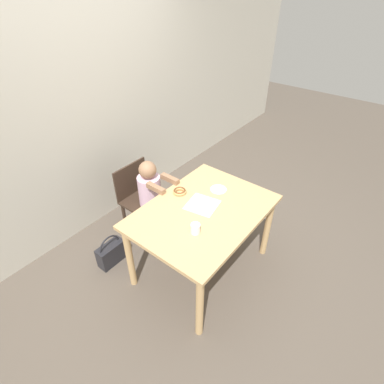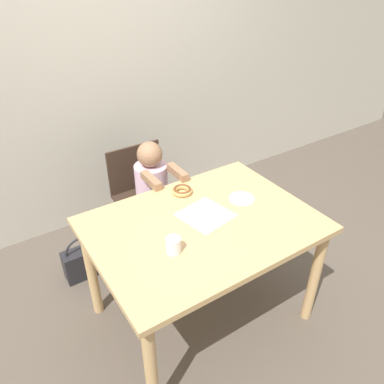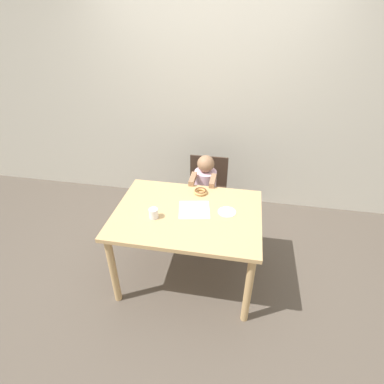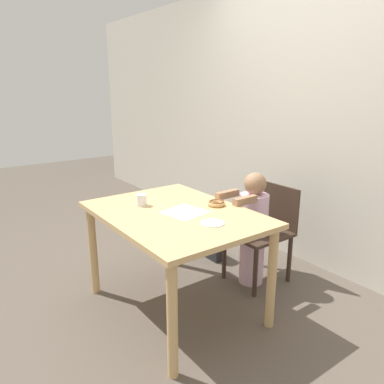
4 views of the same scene
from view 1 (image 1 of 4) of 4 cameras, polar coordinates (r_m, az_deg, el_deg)
name	(u,v)px [view 1 (image 1 of 4)]	position (r m, az deg, el deg)	size (l,w,h in m)	color
ground_plane	(202,266)	(3.07, 1.83, -13.98)	(12.00, 12.00, 0.00)	brown
wall_back	(90,112)	(3.19, -18.94, 14.18)	(8.00, 0.05, 2.50)	beige
dining_table	(203,218)	(2.60, 2.10, -5.04)	(1.21, 0.89, 0.73)	tan
chair	(143,199)	(3.21, -9.32, -1.32)	(0.42, 0.46, 0.78)	#38281E
child_figure	(151,200)	(3.11, -7.82, -1.49)	(0.24, 0.41, 0.92)	silver
donut	(180,191)	(2.72, -2.36, 0.15)	(0.12, 0.12, 0.03)	tan
napkin	(202,205)	(2.59, 1.95, -2.43)	(0.30, 0.30, 0.00)	white
handbag	(111,253)	(3.12, -15.14, -11.12)	(0.28, 0.12, 0.34)	#232328
cup	(195,228)	(2.31, 0.66, -6.97)	(0.07, 0.07, 0.08)	white
plate	(218,189)	(2.78, 5.06, 0.51)	(0.15, 0.15, 0.01)	white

